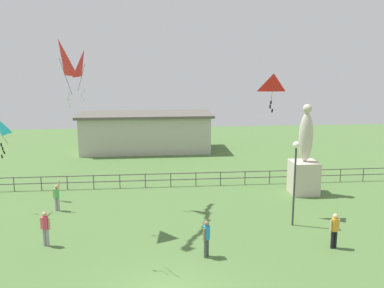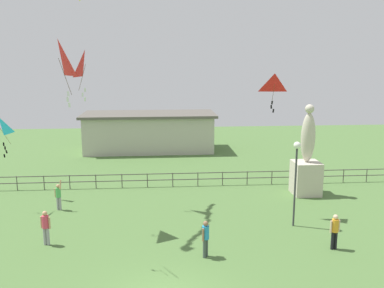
{
  "view_description": "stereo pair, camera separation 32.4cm",
  "coord_description": "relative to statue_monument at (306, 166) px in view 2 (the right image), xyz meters",
  "views": [
    {
      "loc": [
        -0.39,
        -13.21,
        8.37
      ],
      "look_at": [
        1.5,
        5.94,
        4.54
      ],
      "focal_mm": 38.9,
      "sensor_mm": 36.0,
      "label": 1
    },
    {
      "loc": [
        -0.07,
        -13.24,
        8.37
      ],
      "look_at": [
        1.5,
        5.94,
        4.54
      ],
      "focal_mm": 38.9,
      "sensor_mm": 36.0,
      "label": 2
    }
  ],
  "objects": [
    {
      "name": "kite_1",
      "position": [
        -13.16,
        -8.09,
        6.61
      ],
      "size": [
        0.95,
        1.19,
        2.66
      ],
      "color": "red"
    },
    {
      "name": "pavilion_building",
      "position": [
        -10.22,
        14.31,
        -0.03
      ],
      "size": [
        12.44,
        5.46,
        3.58
      ],
      "color": "#B7B2A3",
      "rests_on": "ground_plane"
    },
    {
      "name": "waterfront_railing",
      "position": [
        -9.52,
        2.31,
        -1.21
      ],
      "size": [
        36.04,
        0.06,
        0.95
      ],
      "color": "#4C4742",
      "rests_on": "ground_plane"
    },
    {
      "name": "statue_monument",
      "position": [
        0.0,
        0.0,
        0.0
      ],
      "size": [
        1.66,
        1.66,
        5.78
      ],
      "color": "beige",
      "rests_on": "ground_plane"
    },
    {
      "name": "kite_0",
      "position": [
        -3.29,
        -3.59,
        5.33
      ],
      "size": [
        1.15,
        0.85,
        2.02
      ],
      "color": "red"
    },
    {
      "name": "person_1",
      "position": [
        -1.49,
        -7.92,
        -0.9
      ],
      "size": [
        0.49,
        0.31,
        1.65
      ],
      "color": "black",
      "rests_on": "ground_plane"
    },
    {
      "name": "kite_3",
      "position": [
        -12.74,
        -4.52,
        6.37
      ],
      "size": [
        0.68,
        1.16,
        2.42
      ],
      "color": "red"
    },
    {
      "name": "person_3",
      "position": [
        -7.39,
        -8.21,
        -0.89
      ],
      "size": [
        0.34,
        0.42,
        1.65
      ],
      "color": "#3F4C47",
      "rests_on": "ground_plane"
    },
    {
      "name": "lamppost",
      "position": [
        -2.45,
        -5.1,
        1.39
      ],
      "size": [
        0.36,
        0.36,
        4.45
      ],
      "color": "#38383D",
      "rests_on": "ground_plane"
    },
    {
      "name": "person_2",
      "position": [
        -15.09,
        -1.72,
        -0.94
      ],
      "size": [
        0.46,
        0.35,
        1.8
      ],
      "color": "#99999E",
      "rests_on": "ground_plane"
    },
    {
      "name": "person_0",
      "position": [
        -14.6,
        -6.4,
        -0.9
      ],
      "size": [
        0.48,
        0.31,
        1.65
      ],
      "color": "#99999E",
      "rests_on": "ground_plane"
    }
  ]
}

